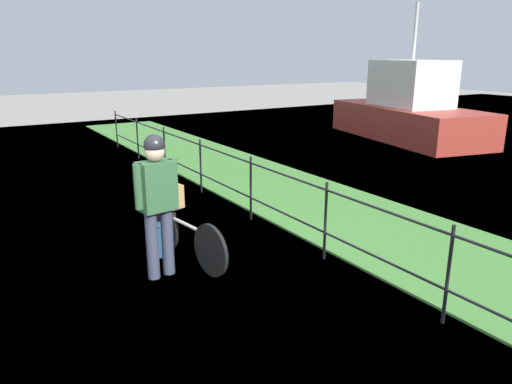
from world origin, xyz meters
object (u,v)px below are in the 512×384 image
object	(u,v)px
terrier_dog	(168,178)
cyclist_person	(157,194)
wooden_crate	(168,195)
bicycle_main	(185,236)
backpack_on_paving	(159,240)
moored_boat_near	(408,111)

from	to	relation	value
terrier_dog	cyclist_person	bearing A→B (deg)	-31.91
terrier_dog	wooden_crate	bearing A→B (deg)	-171.73
terrier_dog	bicycle_main	bearing A→B (deg)	8.27
cyclist_person	backpack_on_paving	bearing A→B (deg)	160.96
backpack_on_paving	moored_boat_near	xyz separation A→B (m)	(-4.44, 9.72, 0.64)
cyclist_person	moored_boat_near	distance (m)	11.15
bicycle_main	terrier_dog	xyz separation A→B (m)	(-0.36, -0.05, 0.67)
bicycle_main	wooden_crate	world-z (taller)	wooden_crate
terrier_dog	moored_boat_near	size ratio (longest dim) A/B	0.06
wooden_crate	cyclist_person	size ratio (longest dim) A/B	0.24
wooden_crate	moored_boat_near	xyz separation A→B (m)	(-4.44, 9.57, 0.06)
wooden_crate	cyclist_person	distance (m)	0.75
bicycle_main	cyclist_person	distance (m)	0.82
moored_boat_near	terrier_dog	bearing A→B (deg)	-64.97
bicycle_main	backpack_on_paving	bearing A→B (deg)	-151.51
cyclist_person	moored_boat_near	xyz separation A→B (m)	(-5.06, 9.94, -0.16)
wooden_crate	cyclist_person	world-z (taller)	cyclist_person
wooden_crate	bicycle_main	bearing A→B (deg)	8.27
wooden_crate	backpack_on_paving	distance (m)	0.60
cyclist_person	backpack_on_paving	xyz separation A→B (m)	(-0.62, 0.21, -0.80)
bicycle_main	wooden_crate	xyz separation A→B (m)	(-0.38, -0.06, 0.45)
moored_boat_near	wooden_crate	bearing A→B (deg)	-65.10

